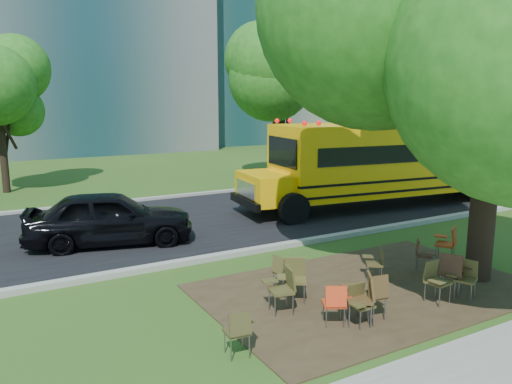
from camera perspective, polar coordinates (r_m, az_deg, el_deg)
ground at (r=10.95m, az=6.96°, el=-11.16°), size 160.00×160.00×0.00m
dirt_patch at (r=11.19m, az=12.71°, el=-10.79°), size 7.00×4.50×0.03m
asphalt_road at (r=16.81m, az=-7.39°, el=-3.34°), size 80.00×8.00×0.04m
kerb_near at (r=13.31m, az=-0.79°, el=-6.78°), size 80.00×0.25×0.14m
kerb_far at (r=20.57m, az=-11.74°, el=-0.76°), size 80.00×0.25×0.14m
building_right at (r=55.74m, az=3.68°, el=19.31°), size 30.00×16.00×25.00m
bg_tree_3 at (r=26.27m, az=2.98°, el=12.74°), size 5.60×5.60×7.84m
bg_tree_4 at (r=30.59m, az=16.99°, el=10.71°), size 5.00×5.00×6.85m
main_tree at (r=12.04m, az=26.07°, el=17.54°), size 7.20×7.20×9.33m
school_bus at (r=20.34m, az=17.53°, el=3.82°), size 13.07×4.28×3.14m
chair_0 at (r=8.16m, az=-1.94°, el=-15.28°), size 0.56×0.46×0.79m
chair_1 at (r=9.22m, az=9.12°, el=-12.13°), size 0.68×0.53×0.82m
chair_2 at (r=9.37m, az=12.07°, el=-11.24°), size 0.65×0.82×0.97m
chair_3 at (r=9.34m, az=11.70°, el=-12.08°), size 0.51×0.45×0.78m
chair_4 at (r=9.59m, az=13.44°, el=-11.01°), size 0.65×0.54×0.91m
chair_5 at (r=10.69m, az=19.81°, el=-9.21°), size 0.57×0.55×0.87m
chair_6 at (r=11.17m, az=22.78°, el=-8.76°), size 0.64×0.55×0.81m
chair_7 at (r=11.16m, az=21.61°, el=-8.24°), size 0.78×0.63×0.95m
chair_8 at (r=9.64m, az=3.13°, el=-10.61°), size 0.53×0.68×0.91m
chair_9 at (r=10.20m, az=4.35°, el=-9.45°), size 0.76×0.60×0.90m
chair_10 at (r=10.72m, az=3.08°, el=-8.82°), size 0.53×0.52×0.78m
chair_11 at (r=11.62m, az=13.59°, el=-7.61°), size 0.52×0.65×0.77m
chair_12 at (r=12.53m, az=18.44°, el=-6.52°), size 0.52×0.66×0.77m
chair_13 at (r=13.30m, az=21.10°, el=-5.22°), size 0.63×0.77×0.94m
black_car at (r=14.53m, az=-16.35°, el=-2.85°), size 4.85×2.88×1.55m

